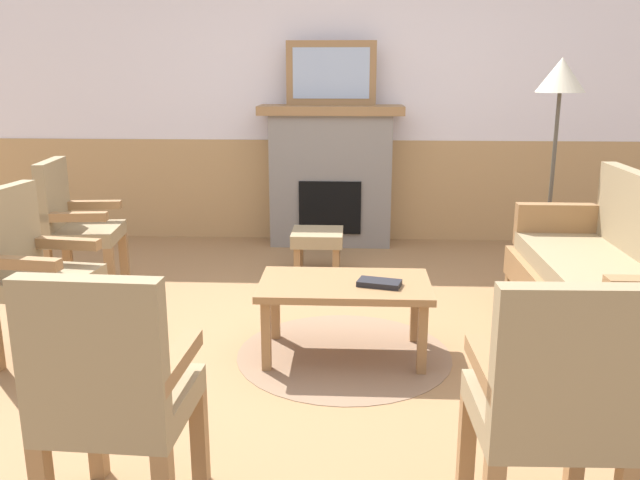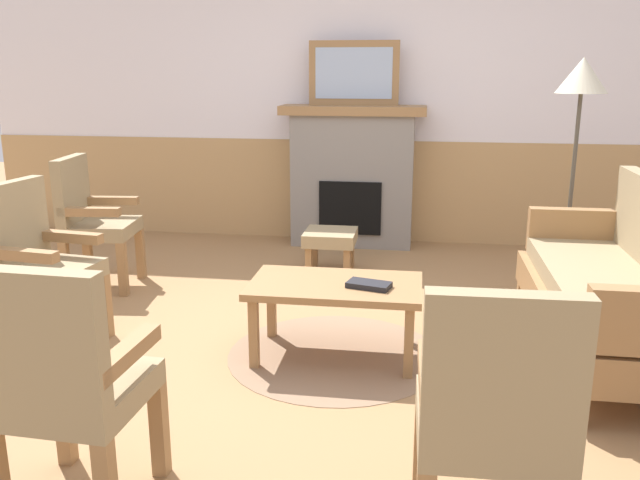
# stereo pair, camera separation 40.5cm
# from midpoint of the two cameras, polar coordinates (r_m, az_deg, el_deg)

# --- Properties ---
(ground_plane) EXTENTS (14.00, 14.00, 0.00)m
(ground_plane) POSITION_cam_midpoint_polar(r_m,az_deg,el_deg) (4.01, 2.17, -8.92)
(ground_plane) COLOR #997047
(wall_back) EXTENTS (7.20, 0.14, 2.70)m
(wall_back) POSITION_cam_midpoint_polar(r_m,az_deg,el_deg) (6.27, 5.03, 11.91)
(wall_back) COLOR white
(wall_back) RESTS_ON ground_plane
(fireplace) EXTENTS (1.30, 0.44, 1.28)m
(fireplace) POSITION_cam_midpoint_polar(r_m,az_deg,el_deg) (6.09, 4.74, 5.61)
(fireplace) COLOR gray
(fireplace) RESTS_ON ground_plane
(framed_picture) EXTENTS (0.80, 0.04, 0.56)m
(framed_picture) POSITION_cam_midpoint_polar(r_m,az_deg,el_deg) (6.02, 4.93, 14.17)
(framed_picture) COLOR olive
(framed_picture) RESTS_ON fireplace
(couch) EXTENTS (0.70, 1.80, 0.98)m
(couch) POSITION_cam_midpoint_polar(r_m,az_deg,el_deg) (4.15, 26.66, -3.87)
(couch) COLOR olive
(couch) RESTS_ON ground_plane
(coffee_table) EXTENTS (0.96, 0.56, 0.44)m
(coffee_table) POSITION_cam_midpoint_polar(r_m,az_deg,el_deg) (3.71, 4.48, -4.54)
(coffee_table) COLOR olive
(coffee_table) RESTS_ON ground_plane
(round_rug) EXTENTS (1.23, 1.23, 0.01)m
(round_rug) POSITION_cam_midpoint_polar(r_m,az_deg,el_deg) (3.86, 4.37, -9.92)
(round_rug) COLOR #896B51
(round_rug) RESTS_ON ground_plane
(book_on_table) EXTENTS (0.26, 0.18, 0.03)m
(book_on_table) POSITION_cam_midpoint_polar(r_m,az_deg,el_deg) (3.63, 7.46, -3.91)
(book_on_table) COLOR black
(book_on_table) RESTS_ON coffee_table
(footstool) EXTENTS (0.40, 0.40, 0.36)m
(footstool) POSITION_cam_midpoint_polar(r_m,az_deg,el_deg) (5.21, 3.13, -0.04)
(footstool) COLOR olive
(footstool) RESTS_ON ground_plane
(armchair_near_fireplace) EXTENTS (0.53, 0.53, 0.98)m
(armchair_near_fireplace) POSITION_cam_midpoint_polar(r_m,az_deg,el_deg) (5.09, -17.06, 1.93)
(armchair_near_fireplace) COLOR olive
(armchair_near_fireplace) RESTS_ON ground_plane
(armchair_by_window_left) EXTENTS (0.54, 0.54, 0.98)m
(armchair_by_window_left) POSITION_cam_midpoint_polar(r_m,az_deg,el_deg) (4.06, -20.70, -1.50)
(armchair_by_window_left) COLOR olive
(armchair_by_window_left) RESTS_ON ground_plane
(armchair_front_left) EXTENTS (0.49, 0.49, 0.98)m
(armchair_front_left) POSITION_cam_midpoint_polar(r_m,az_deg,el_deg) (2.30, 19.90, -13.83)
(armchair_front_left) COLOR olive
(armchair_front_left) RESTS_ON ground_plane
(armchair_front_center) EXTENTS (0.50, 0.50, 0.98)m
(armchair_front_center) POSITION_cam_midpoint_polar(r_m,az_deg,el_deg) (2.47, -16.88, -11.51)
(armchair_front_center) COLOR olive
(armchair_front_center) RESTS_ON ground_plane
(floor_lamp_by_couch) EXTENTS (0.36, 0.36, 1.68)m
(floor_lamp_by_couch) POSITION_cam_midpoint_polar(r_m,az_deg,el_deg) (5.21, 23.79, 11.75)
(floor_lamp_by_couch) COLOR #332D28
(floor_lamp_by_couch) RESTS_ON ground_plane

